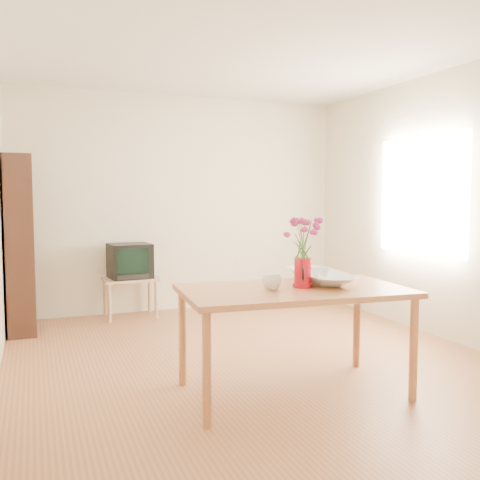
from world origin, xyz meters
name	(u,v)px	position (x,y,z in m)	size (l,w,h in m)	color
room	(256,207)	(0.03, 0.00, 1.30)	(4.50, 4.50, 4.50)	brown
table	(294,298)	(-0.03, -0.82, 0.68)	(1.62, 1.00, 0.75)	#9D5B35
tv_stand	(130,284)	(-0.70, 1.97, 0.39)	(0.60, 0.45, 0.46)	tan
bookshelf	(20,250)	(-1.85, 1.75, 0.84)	(0.28, 0.70, 1.80)	black
pitcher	(302,274)	(0.04, -0.81, 0.84)	(0.14, 0.20, 0.21)	#B90A19
flowers	(303,236)	(0.04, -0.81, 1.11)	(0.24, 0.24, 0.34)	#C82F87
mug	(272,283)	(-0.20, -0.83, 0.80)	(0.13, 0.13, 0.10)	white
bowl	(320,251)	(0.26, -0.68, 0.99)	(0.51, 0.51, 0.48)	white
teacup_a	(315,257)	(0.22, -0.68, 0.94)	(0.07, 0.07, 0.06)	white
teacup_b	(324,256)	(0.30, -0.66, 0.94)	(0.07, 0.07, 0.06)	white
television	(130,260)	(-0.70, 1.98, 0.66)	(0.48, 0.46, 0.39)	black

